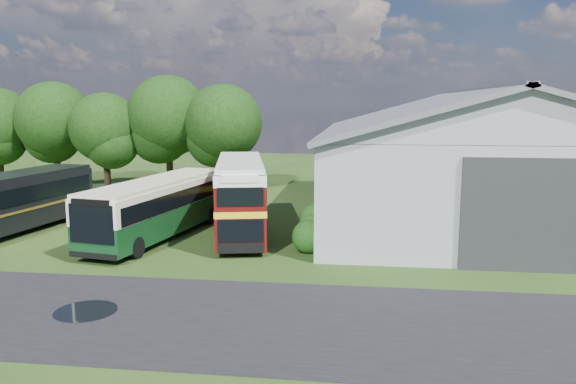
# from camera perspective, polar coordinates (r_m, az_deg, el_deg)

# --- Properties ---
(ground) EXTENTS (120.00, 120.00, 0.00)m
(ground) POSITION_cam_1_polar(r_m,az_deg,el_deg) (23.49, -13.17, -9.30)
(ground) COLOR #173210
(ground) RESTS_ON ground
(asphalt_road) EXTENTS (60.00, 8.00, 0.02)m
(asphalt_road) POSITION_cam_1_polar(r_m,az_deg,el_deg) (19.92, -7.96, -12.54)
(asphalt_road) COLOR black
(asphalt_road) RESTS_ON ground
(puddle) EXTENTS (2.20, 2.20, 0.01)m
(puddle) POSITION_cam_1_polar(r_m,az_deg,el_deg) (21.50, -19.84, -11.35)
(puddle) COLOR black
(puddle) RESTS_ON ground
(storage_shed) EXTENTS (18.80, 24.80, 8.15)m
(storage_shed) POSITION_cam_1_polar(r_m,az_deg,el_deg) (37.61, 18.07, 3.82)
(storage_shed) COLOR gray
(storage_shed) RESTS_ON ground
(tree_left_a) EXTENTS (6.46, 6.46, 9.12)m
(tree_left_a) POSITION_cam_1_polar(r_m,az_deg,el_deg) (52.30, -22.65, 6.79)
(tree_left_a) COLOR black
(tree_left_a) RESTS_ON ground
(tree_left_b) EXTENTS (5.78, 5.78, 8.16)m
(tree_left_b) POSITION_cam_1_polar(r_m,az_deg,el_deg) (49.11, -18.10, 6.21)
(tree_left_b) COLOR black
(tree_left_b) RESTS_ON ground
(tree_mid) EXTENTS (6.80, 6.80, 9.60)m
(tree_mid) POSITION_cam_1_polar(r_m,az_deg,el_deg) (48.38, -12.08, 7.53)
(tree_mid) COLOR black
(tree_mid) RESTS_ON ground
(tree_right_a) EXTENTS (6.26, 6.26, 8.83)m
(tree_right_a) POSITION_cam_1_polar(r_m,az_deg,el_deg) (46.01, -6.55, 6.98)
(tree_right_a) COLOR black
(tree_right_a) RESTS_ON ground
(shrub_front) EXTENTS (1.70, 1.70, 1.70)m
(shrub_front) POSITION_cam_1_polar(r_m,az_deg,el_deg) (27.92, 2.15, -6.11)
(shrub_front) COLOR #194714
(shrub_front) RESTS_ON ground
(shrub_mid) EXTENTS (1.60, 1.60, 1.60)m
(shrub_mid) POSITION_cam_1_polar(r_m,az_deg,el_deg) (29.85, 2.50, -5.12)
(shrub_mid) COLOR #194714
(shrub_mid) RESTS_ON ground
(shrub_back) EXTENTS (1.80, 1.80, 1.80)m
(shrub_back) POSITION_cam_1_polar(r_m,az_deg,el_deg) (31.79, 2.81, -4.24)
(shrub_back) COLOR #194714
(shrub_back) RESTS_ON ground
(bus_green_single) EXTENTS (4.66, 11.87, 3.19)m
(bus_green_single) POSITION_cam_1_polar(r_m,az_deg,el_deg) (31.37, -13.05, -1.47)
(bus_green_single) COLOR black
(bus_green_single) RESTS_ON ground
(bus_maroon_double) EXTENTS (4.55, 10.17, 4.24)m
(bus_maroon_double) POSITION_cam_1_polar(r_m,az_deg,el_deg) (31.07, -4.87, -0.59)
(bus_maroon_double) COLOR black
(bus_maroon_double) RESTS_ON ground
(bus_dark_single) EXTENTS (4.50, 12.41, 3.35)m
(bus_dark_single) POSITION_cam_1_polar(r_m,az_deg,el_deg) (34.90, -26.73, -1.02)
(bus_dark_single) COLOR black
(bus_dark_single) RESTS_ON ground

